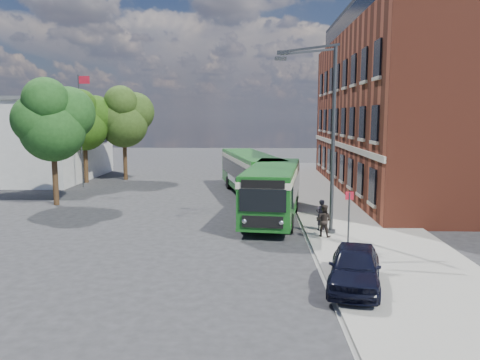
{
  "coord_description": "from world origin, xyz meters",
  "views": [
    {
      "loc": [
        1.47,
        -24.3,
        5.79
      ],
      "look_at": [
        0.66,
        1.73,
        2.2
      ],
      "focal_mm": 35.0,
      "sensor_mm": 36.0,
      "label": 1
    }
  ],
  "objects_px": {
    "street_lamp": "(326,137)",
    "parked_car": "(355,267)",
    "bus_rear": "(251,170)",
    "bus_front": "(273,187)"
  },
  "relations": [
    {
      "from": "street_lamp",
      "to": "bus_rear",
      "type": "relative_size",
      "value": 0.74
    },
    {
      "from": "street_lamp",
      "to": "bus_front",
      "type": "relative_size",
      "value": 0.9
    },
    {
      "from": "parked_car",
      "to": "bus_front",
      "type": "bearing_deg",
      "value": 115.53
    },
    {
      "from": "street_lamp",
      "to": "parked_car",
      "type": "bearing_deg",
      "value": -90.29
    },
    {
      "from": "bus_rear",
      "to": "parked_car",
      "type": "distance_m",
      "value": 19.41
    },
    {
      "from": "street_lamp",
      "to": "parked_car",
      "type": "height_order",
      "value": "street_lamp"
    },
    {
      "from": "street_lamp",
      "to": "bus_front",
      "type": "xyz_separation_m",
      "value": [
        -2.33,
        3.52,
        -2.96
      ]
    },
    {
      "from": "bus_rear",
      "to": "parked_car",
      "type": "relative_size",
      "value": 2.98
    },
    {
      "from": "street_lamp",
      "to": "parked_car",
      "type": "distance_m",
      "value": 8.3
    },
    {
      "from": "bus_rear",
      "to": "parked_car",
      "type": "xyz_separation_m",
      "value": [
        3.57,
        -19.05,
        -0.99
      ]
    }
  ]
}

